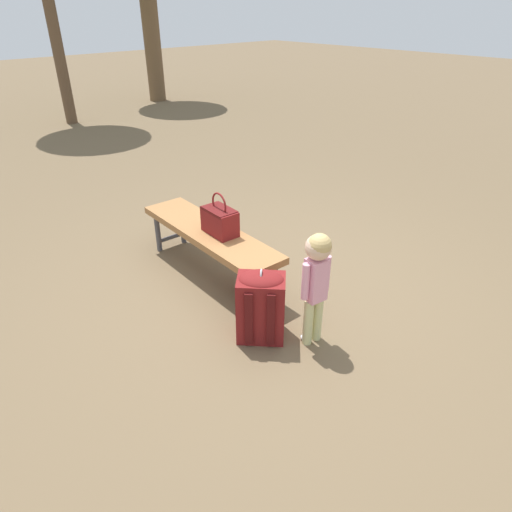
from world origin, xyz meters
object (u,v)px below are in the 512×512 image
(park_bench, at_px, (209,236))
(handbag, at_px, (220,220))
(backpack_large, at_px, (261,304))
(child_standing, at_px, (317,273))
(backpack_small, at_px, (258,271))

(park_bench, xyz_separation_m, handbag, (0.12, 0.03, 0.18))
(backpack_large, bearing_deg, child_standing, 37.97)
(handbag, xyz_separation_m, backpack_large, (0.82, -0.29, -0.29))
(park_bench, height_order, backpack_small, park_bench)
(park_bench, bearing_deg, child_standing, -1.66)
(backpack_large, bearing_deg, park_bench, 164.08)
(child_standing, relative_size, backpack_small, 2.59)
(park_bench, xyz_separation_m, child_standing, (1.23, -0.04, 0.19))
(backpack_small, bearing_deg, park_bench, -161.25)
(handbag, distance_m, backpack_large, 0.91)
(park_bench, bearing_deg, backpack_large, -15.92)
(park_bench, bearing_deg, handbag, 12.50)
(child_standing, bearing_deg, handbag, 176.77)
(park_bench, relative_size, backpack_small, 4.78)
(park_bench, bearing_deg, backpack_small, 18.75)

